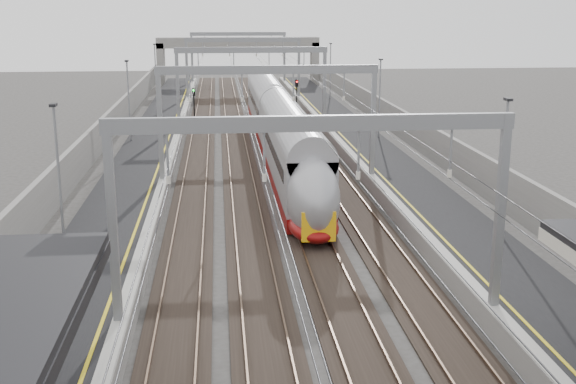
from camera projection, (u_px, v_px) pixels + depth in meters
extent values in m
cube|color=black|center=(139.00, 176.00, 45.60)|extent=(4.00, 120.00, 1.00)
cube|color=black|center=(387.00, 171.00, 47.09)|extent=(4.00, 120.00, 1.00)
cube|color=black|center=(195.00, 182.00, 46.04)|extent=(2.40, 140.00, 0.08)
cube|color=brown|center=(184.00, 181.00, 45.95)|extent=(0.07, 140.00, 0.14)
cube|color=brown|center=(206.00, 180.00, 46.08)|extent=(0.07, 140.00, 0.14)
cube|color=black|center=(242.00, 181.00, 46.32)|extent=(2.40, 140.00, 0.08)
cube|color=brown|center=(231.00, 180.00, 46.23)|extent=(0.07, 140.00, 0.14)
cube|color=brown|center=(253.00, 179.00, 46.36)|extent=(0.07, 140.00, 0.14)
cube|color=black|center=(288.00, 180.00, 46.60)|extent=(2.40, 140.00, 0.08)
cube|color=brown|center=(277.00, 179.00, 46.51)|extent=(0.07, 140.00, 0.14)
cube|color=brown|center=(299.00, 178.00, 46.64)|extent=(0.07, 140.00, 0.14)
cube|color=black|center=(334.00, 179.00, 46.88)|extent=(2.40, 140.00, 0.08)
cube|color=brown|center=(323.00, 178.00, 46.79)|extent=(0.07, 140.00, 0.14)
cube|color=brown|center=(345.00, 177.00, 46.92)|extent=(0.07, 140.00, 0.14)
cube|color=gray|center=(112.00, 223.00, 22.64)|extent=(0.28, 0.28, 6.60)
cube|color=gray|center=(500.00, 212.00, 23.81)|extent=(0.28, 0.28, 6.60)
cube|color=gray|center=(312.00, 123.00, 22.47)|extent=(13.00, 0.25, 0.50)
cube|color=gray|center=(160.00, 124.00, 41.92)|extent=(0.28, 0.28, 6.60)
cube|color=gray|center=(373.00, 120.00, 43.10)|extent=(0.28, 0.28, 6.60)
cube|color=gray|center=(268.00, 70.00, 41.75)|extent=(13.00, 0.25, 0.50)
cube|color=gray|center=(178.00, 87.00, 61.20)|extent=(0.28, 0.28, 6.60)
cube|color=gray|center=(324.00, 85.00, 62.38)|extent=(0.28, 0.28, 6.60)
cube|color=gray|center=(251.00, 50.00, 61.03)|extent=(13.00, 0.25, 0.50)
cube|color=gray|center=(187.00, 68.00, 80.48)|extent=(0.28, 0.28, 6.60)
cube|color=gray|center=(299.00, 67.00, 81.66)|extent=(0.28, 0.28, 6.60)
cube|color=gray|center=(243.00, 40.00, 80.31)|extent=(13.00, 0.25, 0.50)
cube|color=gray|center=(192.00, 57.00, 97.84)|extent=(0.28, 0.28, 6.60)
cube|color=gray|center=(284.00, 56.00, 99.01)|extent=(0.28, 0.28, 6.60)
cube|color=gray|center=(238.00, 34.00, 97.67)|extent=(13.00, 0.25, 0.50)
cylinder|color=#262628|center=(194.00, 88.00, 49.50)|extent=(0.03, 140.00, 0.03)
cylinder|color=#262628|center=(238.00, 87.00, 49.78)|extent=(0.03, 140.00, 0.03)
cylinder|color=#262628|center=(281.00, 87.00, 50.06)|extent=(0.03, 140.00, 0.03)
cylinder|color=#262628|center=(324.00, 86.00, 50.34)|extent=(0.03, 140.00, 0.03)
cube|color=slate|center=(238.00, 43.00, 97.95)|extent=(22.00, 2.20, 1.40)
cube|color=slate|center=(161.00, 66.00, 97.74)|extent=(1.00, 2.20, 6.20)
cube|color=slate|center=(315.00, 65.00, 99.70)|extent=(1.00, 2.20, 6.20)
cube|color=slate|center=(86.00, 160.00, 45.03)|extent=(0.30, 120.00, 3.20)
cube|color=slate|center=(436.00, 153.00, 47.12)|extent=(0.30, 120.00, 3.20)
cube|color=maroon|center=(290.00, 177.00, 45.16)|extent=(2.50, 21.32, 0.74)
cube|color=#A1A0A6|center=(290.00, 149.00, 44.72)|extent=(2.50, 21.32, 2.78)
cube|color=black|center=(305.00, 214.00, 38.04)|extent=(1.85, 2.22, 0.46)
cube|color=maroon|center=(267.00, 123.00, 66.07)|extent=(2.50, 21.32, 0.74)
cube|color=#A1A0A6|center=(267.00, 104.00, 65.63)|extent=(2.50, 21.32, 2.78)
cube|color=black|center=(273.00, 141.00, 58.95)|extent=(1.85, 2.22, 0.46)
ellipsoid|color=#A1A0A6|center=(313.00, 198.00, 34.34)|extent=(2.50, 4.82, 3.89)
cube|color=#FFB40D|center=(319.00, 227.00, 32.62)|extent=(1.58, 0.12, 1.39)
cube|color=black|center=(318.00, 195.00, 32.68)|extent=(1.48, 0.54, 0.87)
cylinder|color=black|center=(194.00, 109.00, 68.66)|extent=(0.12, 0.12, 3.00)
cube|color=black|center=(194.00, 92.00, 68.26)|extent=(0.32, 0.22, 0.75)
sphere|color=#0CE526|center=(193.00, 90.00, 68.10)|extent=(0.16, 0.16, 0.16)
cylinder|color=black|center=(281.00, 106.00, 70.60)|extent=(0.12, 0.12, 3.00)
cube|color=black|center=(281.00, 89.00, 70.20)|extent=(0.32, 0.22, 0.75)
sphere|color=red|center=(281.00, 88.00, 70.04)|extent=(0.16, 0.16, 0.16)
cylinder|color=black|center=(297.00, 98.00, 76.42)|extent=(0.12, 0.12, 3.00)
cube|color=black|center=(297.00, 83.00, 76.02)|extent=(0.32, 0.22, 0.75)
sphere|color=red|center=(297.00, 82.00, 75.85)|extent=(0.16, 0.16, 0.16)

